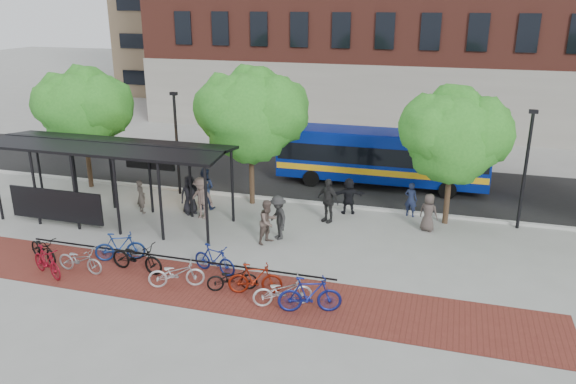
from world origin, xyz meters
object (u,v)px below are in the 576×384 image
(tree_c, at_px, (456,133))
(bike_3, at_px, (120,247))
(lamp_post_left, at_px, (177,141))
(pedestrian_3, at_px, (201,198))
(lamp_post_right, at_px, (526,167))
(bike_11, at_px, (310,295))
(tree_a, at_px, (84,106))
(pedestrian_5, at_px, (349,196))
(bike_7, at_px, (214,259))
(bike_8, at_px, (232,278))
(bike_4, at_px, (137,257))
(pedestrian_6, at_px, (428,212))
(pedestrian_7, at_px, (411,200))
(bike_2, at_px, (80,260))
(bike_6, at_px, (176,273))
(pedestrian_4, at_px, (328,200))
(bus_shelter, at_px, (108,155))
(bike_9, at_px, (255,279))
(pedestrian_0, at_px, (190,195))
(pedestrian_8, at_px, (268,222))
(bus, at_px, (381,155))
(bike_10, at_px, (282,291))
(bike_0, at_px, (43,249))
(tree_b, at_px, (253,111))
(pedestrian_9, at_px, (278,218))
(pedestrian_2, at_px, (205,188))
(pedestrian_1, at_px, (141,196))
(bike_1, at_px, (47,262))

(tree_c, relative_size, bike_3, 3.18)
(lamp_post_left, bearing_deg, pedestrian_3, -47.80)
(lamp_post_right, bearing_deg, bike_11, -126.82)
(tree_a, distance_m, pedestrian_5, 14.02)
(bike_7, relative_size, bike_8, 1.05)
(lamp_post_right, bearing_deg, lamp_post_left, 180.00)
(bike_4, relative_size, pedestrian_6, 1.29)
(bike_8, bearing_deg, pedestrian_3, 9.98)
(bike_8, bearing_deg, bike_4, 61.91)
(pedestrian_7, bearing_deg, bike_2, 53.33)
(bike_11, bearing_deg, bike_6, 69.10)
(bike_2, xyz_separation_m, pedestrian_4, (7.44, 7.29, 0.51))
(lamp_post_left, xyz_separation_m, bike_2, (0.56, -8.87, -2.27))
(bike_3, bearing_deg, tree_c, -81.95)
(bus_shelter, bearing_deg, bike_9, -28.53)
(bike_9, xyz_separation_m, pedestrian_0, (-5.34, 6.15, 0.36))
(pedestrian_8, bearing_deg, lamp_post_right, -39.01)
(bus, xyz_separation_m, pedestrian_5, (-0.84, -4.53, -0.83))
(bike_7, relative_size, bike_10, 0.93)
(pedestrian_3, height_order, pedestrian_7, pedestrian_3)
(bike_10, bearing_deg, pedestrian_6, -52.96)
(lamp_post_right, distance_m, bike_7, 13.36)
(bus_shelter, relative_size, pedestrian_6, 6.45)
(bike_9, distance_m, pedestrian_3, 7.44)
(bike_0, bearing_deg, bike_2, -78.37)
(bus, bearing_deg, pedestrian_5, -100.95)
(bike_4, distance_m, pedestrian_0, 5.89)
(bike_4, bearing_deg, pedestrian_8, -38.88)
(tree_b, bearing_deg, bike_0, -123.74)
(pedestrian_4, distance_m, pedestrian_7, 3.85)
(bike_9, distance_m, pedestrian_9, 4.61)
(pedestrian_9, bearing_deg, bike_11, -13.52)
(bike_9, bearing_deg, tree_b, 4.28)
(tree_b, bearing_deg, pedestrian_2, -145.64)
(lamp_post_left, height_order, pedestrian_4, lamp_post_left)
(tree_a, relative_size, pedestrian_6, 3.76)
(pedestrian_0, bearing_deg, pedestrian_1, 149.70)
(bus_shelter, distance_m, bike_1, 5.95)
(bike_11, xyz_separation_m, pedestrian_2, (-7.00, 7.58, 0.37))
(bike_6, bearing_deg, pedestrian_2, -5.77)
(bike_7, xyz_separation_m, bike_11, (3.92, -1.61, 0.07))
(tree_c, xyz_separation_m, pedestrian_6, (-0.79, -1.14, -3.23))
(tree_a, xyz_separation_m, pedestrian_6, (17.20, -1.14, -3.42))
(bike_1, bearing_deg, pedestrian_2, 6.52)
(bike_10, xyz_separation_m, pedestrian_8, (-1.98, 4.51, 0.40))
(pedestrian_4, bearing_deg, tree_c, 42.38)
(lamp_post_right, bearing_deg, pedestrian_0, -170.43)
(tree_a, height_order, pedestrian_5, tree_a)
(bike_9, bearing_deg, bike_2, 77.15)
(bike_1, relative_size, pedestrian_3, 0.96)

